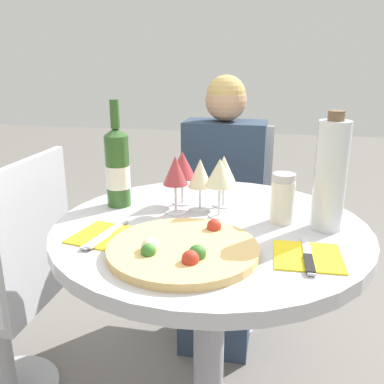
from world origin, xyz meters
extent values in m
cylinder|color=gray|center=(0.00, 0.00, 0.38)|extent=(0.09, 0.09, 0.72)
cylinder|color=#B7B7BC|center=(0.00, 0.00, 0.76)|extent=(0.84, 0.84, 0.04)
cylinder|color=#ADADB2|center=(-0.05, 0.72, 0.01)|extent=(0.36, 0.36, 0.01)
cylinder|color=#ADADB2|center=(-0.05, 0.72, 0.20)|extent=(0.06, 0.06, 0.40)
cube|color=#ADADB2|center=(-0.05, 0.72, 0.42)|extent=(0.40, 0.40, 0.03)
cube|color=#ADADB2|center=(-0.05, 0.91, 0.67)|extent=(0.40, 0.02, 0.48)
cube|color=#28384C|center=(-0.05, 0.57, 0.22)|extent=(0.29, 0.30, 0.43)
cube|color=#28384C|center=(-0.05, 0.72, 0.69)|extent=(0.34, 0.18, 0.52)
sphere|color=tan|center=(-0.05, 0.72, 1.04)|extent=(0.17, 0.17, 0.17)
sphere|color=tan|center=(-0.05, 0.72, 1.06)|extent=(0.16, 0.16, 0.16)
cylinder|color=#ADADB2|center=(-0.78, 0.10, 0.20)|extent=(0.06, 0.06, 0.40)
cube|color=#ADADB2|center=(-0.59, 0.10, 0.67)|extent=(0.02, 0.40, 0.48)
cylinder|color=#DBB26B|center=(-0.03, -0.19, 0.79)|extent=(0.35, 0.35, 0.02)
sphere|color=#336B28|center=(-0.10, -0.25, 0.81)|extent=(0.03, 0.03, 0.03)
sphere|color=beige|center=(-0.10, -0.23, 0.81)|extent=(0.04, 0.04, 0.04)
sphere|color=#336B28|center=(0.01, -0.24, 0.81)|extent=(0.04, 0.04, 0.04)
sphere|color=#B22D1E|center=(0.00, -0.27, 0.81)|extent=(0.04, 0.04, 0.04)
sphere|color=#B22D1E|center=(0.02, -0.08, 0.81)|extent=(0.04, 0.04, 0.04)
cylinder|color=#2D5623|center=(-0.29, 0.10, 0.89)|extent=(0.07, 0.07, 0.21)
cone|color=#2D5623|center=(-0.29, 0.10, 1.00)|extent=(0.07, 0.07, 0.02)
cylinder|color=#2D5623|center=(-0.29, 0.10, 1.05)|extent=(0.03, 0.03, 0.08)
cylinder|color=silver|center=(-0.29, 0.10, 0.87)|extent=(0.07, 0.07, 0.07)
cylinder|color=silver|center=(0.30, 0.03, 0.92)|extent=(0.08, 0.08, 0.28)
cylinder|color=brown|center=(0.30, 0.03, 1.07)|extent=(0.04, 0.04, 0.02)
cylinder|color=silver|center=(0.19, 0.05, 0.84)|extent=(0.06, 0.06, 0.12)
cylinder|color=#B2B2B7|center=(0.19, 0.05, 0.91)|extent=(0.06, 0.06, 0.02)
cylinder|color=silver|center=(-0.05, 0.11, 0.78)|extent=(0.06, 0.06, 0.00)
cylinder|color=silver|center=(-0.05, 0.11, 0.82)|extent=(0.01, 0.01, 0.07)
cone|color=beige|center=(-0.05, 0.11, 0.89)|extent=(0.07, 0.07, 0.08)
cylinder|color=silver|center=(0.01, 0.15, 0.78)|extent=(0.06, 0.06, 0.00)
cylinder|color=silver|center=(0.01, 0.15, 0.82)|extent=(0.01, 0.01, 0.08)
cone|color=beige|center=(0.01, 0.15, 0.90)|extent=(0.07, 0.07, 0.08)
cylinder|color=silver|center=(0.01, 0.07, 0.78)|extent=(0.06, 0.06, 0.00)
cylinder|color=silver|center=(0.01, 0.07, 0.82)|extent=(0.01, 0.01, 0.08)
cone|color=beige|center=(0.01, 0.07, 0.91)|extent=(0.08, 0.08, 0.08)
cylinder|color=silver|center=(-0.11, 0.07, 0.78)|extent=(0.06, 0.06, 0.00)
cylinder|color=silver|center=(-0.11, 0.07, 0.82)|extent=(0.01, 0.01, 0.08)
cone|color=#9E383D|center=(-0.11, 0.07, 0.91)|extent=(0.07, 0.07, 0.08)
cylinder|color=silver|center=(-0.11, 0.15, 0.78)|extent=(0.06, 0.06, 0.00)
cylinder|color=silver|center=(-0.11, 0.15, 0.82)|extent=(0.01, 0.01, 0.08)
cone|color=#9E383D|center=(-0.11, 0.15, 0.90)|extent=(0.08, 0.08, 0.08)
cube|color=yellow|center=(-0.24, -0.13, 0.78)|extent=(0.18, 0.18, 0.00)
cube|color=silver|center=(-0.24, -0.13, 0.79)|extent=(0.05, 0.19, 0.00)
cube|color=silver|center=(-0.24, -0.18, 0.79)|extent=(0.04, 0.09, 0.00)
cube|color=yellow|center=(0.25, -0.15, 0.78)|extent=(0.15, 0.15, 0.00)
cube|color=silver|center=(0.25, -0.15, 0.79)|extent=(0.02, 0.19, 0.00)
cube|color=black|center=(0.25, -0.20, 0.79)|extent=(0.02, 0.09, 0.00)
camera|label=1|loc=(0.16, -1.06, 1.21)|focal=40.00mm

